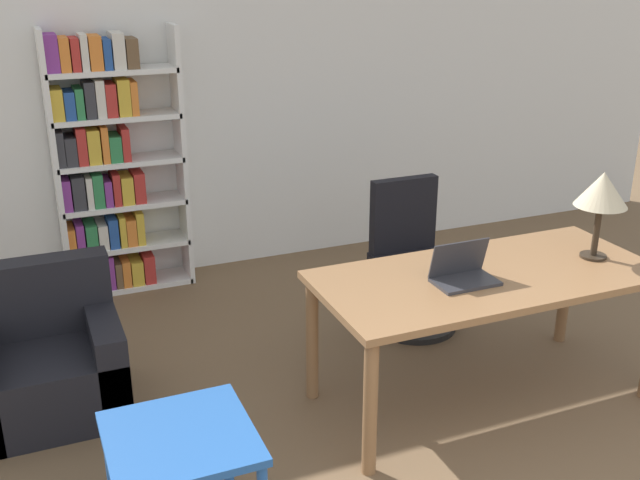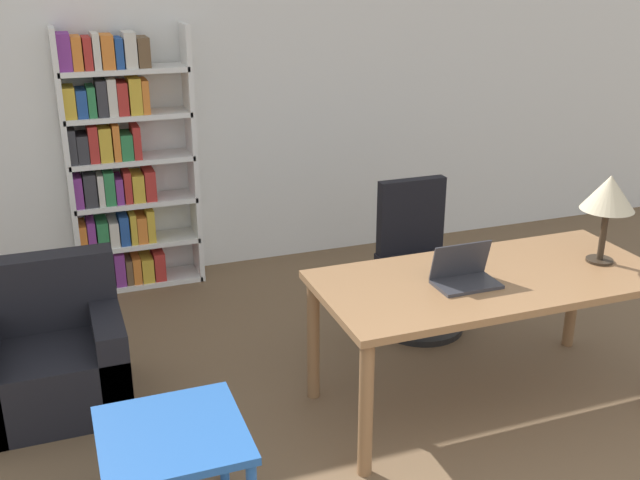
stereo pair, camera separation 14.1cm
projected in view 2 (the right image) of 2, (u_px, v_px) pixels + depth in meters
wall_back at (261, 94)px, 5.75m from camera, size 8.00×0.06×2.70m
desk at (490, 292)px, 3.98m from camera, size 1.86×0.85×0.76m
laptop at (464, 275)px, 3.84m from camera, size 0.33×0.20×0.21m
table_lamp at (609, 195)px, 4.00m from camera, size 0.29×0.29×0.49m
office_chair at (418, 265)px, 4.95m from camera, size 0.57×0.57×0.98m
side_table_blue at (173, 447)px, 3.09m from camera, size 0.60×0.59×0.52m
armchair at (50, 361)px, 4.08m from camera, size 0.80×0.65×0.81m
bookshelf at (119, 166)px, 5.37m from camera, size 0.91×0.28×1.91m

